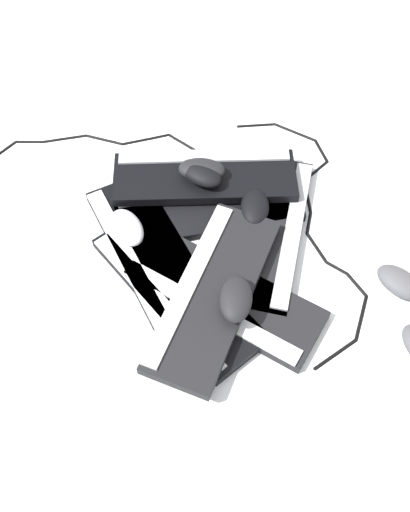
% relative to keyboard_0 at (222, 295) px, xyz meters
% --- Properties ---
extents(ground_plane, '(3.20, 3.20, 0.00)m').
position_rel_keyboard_0_xyz_m(ground_plane, '(-0.10, 0.08, -0.01)').
color(ground_plane, white).
extents(keyboard_0, '(0.45, 0.36, 0.03)m').
position_rel_keyboard_0_xyz_m(keyboard_0, '(0.00, 0.00, 0.00)').
color(keyboard_0, black).
rests_on(keyboard_0, ground).
extents(keyboard_1, '(0.43, 0.40, 0.03)m').
position_rel_keyboard_0_xyz_m(keyboard_1, '(-0.10, 0.18, 0.00)').
color(keyboard_1, black).
rests_on(keyboard_1, ground).
extents(keyboard_2, '(0.26, 0.46, 0.03)m').
position_rel_keyboard_0_xyz_m(keyboard_2, '(-0.23, 0.08, 0.00)').
color(keyboard_2, black).
rests_on(keyboard_2, ground).
extents(keyboard_3, '(0.44, 0.15, 0.03)m').
position_rel_keyboard_0_xyz_m(keyboard_3, '(-0.17, -0.09, 0.00)').
color(keyboard_3, black).
rests_on(keyboard_3, ground).
extents(keyboard_4, '(0.46, 0.24, 0.03)m').
position_rel_keyboard_0_xyz_m(keyboard_4, '(-0.06, -0.08, 0.00)').
color(keyboard_4, black).
rests_on(keyboard_4, ground).
extents(keyboard_5, '(0.40, 0.43, 0.03)m').
position_rel_keyboard_0_xyz_m(keyboard_5, '(-0.00, -0.02, 0.03)').
color(keyboard_5, black).
rests_on(keyboard_5, keyboard_0).
extents(keyboard_6, '(0.33, 0.46, 0.03)m').
position_rel_keyboard_0_xyz_m(keyboard_6, '(-0.30, 0.11, 0.03)').
color(keyboard_6, black).
rests_on(keyboard_6, keyboard_2).
extents(mouse_0, '(0.11, 0.07, 0.04)m').
position_rel_keyboard_0_xyz_m(mouse_0, '(-0.24, -0.12, 0.04)').
color(mouse_0, silver).
rests_on(mouse_0, keyboard_3).
extents(mouse_1, '(0.13, 0.11, 0.04)m').
position_rel_keyboard_0_xyz_m(mouse_1, '(-0.28, 0.09, 0.07)').
color(mouse_1, black).
rests_on(mouse_1, keyboard_6).
extents(mouse_2, '(0.13, 0.10, 0.04)m').
position_rel_keyboard_0_xyz_m(mouse_2, '(0.15, 0.36, 0.01)').
color(mouse_2, '#4C4C51').
rests_on(mouse_2, ground).
extents(mouse_3, '(0.12, 0.13, 0.04)m').
position_rel_keyboard_0_xyz_m(mouse_3, '(-0.29, 0.10, 0.07)').
color(mouse_3, black).
rests_on(mouse_3, keyboard_6).
extents(mouse_4, '(0.13, 0.11, 0.04)m').
position_rel_keyboard_0_xyz_m(mouse_4, '(-0.15, 0.17, 0.04)').
color(mouse_4, black).
rests_on(mouse_4, keyboard_1).
extents(mouse_6, '(0.13, 0.12, 0.04)m').
position_rel_keyboard_0_xyz_m(mouse_6, '(0.05, 0.00, 0.07)').
color(mouse_6, black).
rests_on(mouse_6, keyboard_5).
extents(cable_0, '(0.27, 0.66, 0.01)m').
position_rel_keyboard_0_xyz_m(cable_0, '(-0.55, -0.17, -0.01)').
color(cable_0, black).
rests_on(cable_0, ground).
extents(cable_1, '(0.68, 0.36, 0.01)m').
position_rel_keyboard_0_xyz_m(cable_1, '(-0.09, 0.31, -0.01)').
color(cable_1, black).
rests_on(cable_1, ground).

